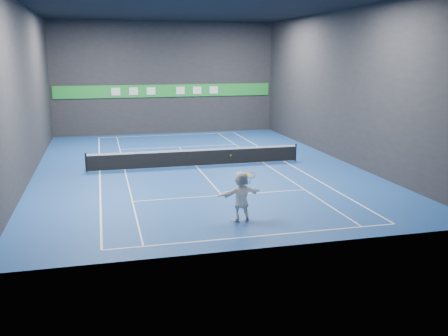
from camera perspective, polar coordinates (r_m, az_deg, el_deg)
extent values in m
plane|color=navy|center=(29.20, -3.20, 0.21)|extent=(26.00, 26.00, 0.00)
plane|color=black|center=(28.62, -3.43, 18.08)|extent=(26.00, 26.00, 0.00)
cube|color=#242426|center=(41.39, -6.72, 10.15)|extent=(18.00, 0.10, 9.00)
cube|color=#242426|center=(16.02, 5.44, 6.08)|extent=(18.00, 0.10, 9.00)
cube|color=#242426|center=(28.31, -21.70, 8.15)|extent=(0.10, 26.00, 9.00)
cube|color=#242426|center=(31.50, 13.20, 9.09)|extent=(0.10, 26.00, 9.00)
cube|color=white|center=(18.12, 3.97, -7.77)|extent=(10.98, 0.08, 0.01)
cube|color=white|center=(40.75, -6.36, 3.76)|extent=(10.98, 0.08, 0.01)
cube|color=white|center=(28.72, -14.02, -0.37)|extent=(0.08, 23.78, 0.01)
cube|color=white|center=(30.68, 6.92, 0.76)|extent=(0.08, 23.78, 0.01)
cube|color=white|center=(28.74, -11.27, -0.22)|extent=(0.06, 23.78, 0.01)
cube|color=white|center=(30.22, 4.48, 0.63)|extent=(0.06, 23.78, 0.01)
cube|color=white|center=(23.14, -0.21, -3.14)|extent=(8.23, 0.06, 0.01)
cube|color=white|center=(35.39, -5.15, 2.41)|extent=(8.23, 0.06, 0.01)
cube|color=white|center=(29.20, -3.20, 0.22)|extent=(0.06, 12.80, 0.01)
imported|color=white|center=(19.46, 1.97, -3.22)|extent=(1.92, 0.97, 1.98)
sphere|color=#BEDF25|center=(19.02, 0.77, 1.46)|extent=(0.07, 0.07, 0.07)
cylinder|color=black|center=(28.62, -15.49, 0.60)|extent=(0.10, 0.10, 1.07)
cylinder|color=black|center=(30.83, 8.19, 1.79)|extent=(0.10, 0.10, 1.07)
cube|color=black|center=(29.10, -3.21, 1.12)|extent=(12.40, 0.03, 0.86)
cube|color=white|center=(29.01, -3.22, 2.04)|extent=(12.40, 0.04, 0.10)
cube|color=green|center=(41.39, -6.68, 8.77)|extent=(17.64, 0.06, 1.00)
cube|color=white|center=(41.01, -12.28, 8.53)|extent=(0.70, 0.04, 0.60)
cube|color=white|center=(41.07, -10.30, 8.62)|extent=(0.70, 0.04, 0.60)
cube|color=white|center=(41.19, -8.34, 8.70)|extent=(0.70, 0.04, 0.60)
cube|color=white|center=(41.50, -5.00, 8.81)|extent=(0.70, 0.04, 0.60)
cube|color=white|center=(41.74, -3.08, 8.87)|extent=(0.70, 0.04, 0.60)
cube|color=white|center=(42.03, -1.19, 8.91)|extent=(0.70, 0.04, 0.60)
torus|color=red|center=(19.42, 3.14, -0.86)|extent=(0.40, 0.34, 0.28)
cylinder|color=#CBD64B|center=(19.37, 2.76, -0.76)|extent=(0.38, 0.34, 0.19)
cylinder|color=#B01812|center=(19.47, 2.98, -1.57)|extent=(0.04, 0.11, 0.18)
cylinder|color=yellow|center=(19.43, 2.64, -1.77)|extent=(0.10, 0.21, 0.23)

